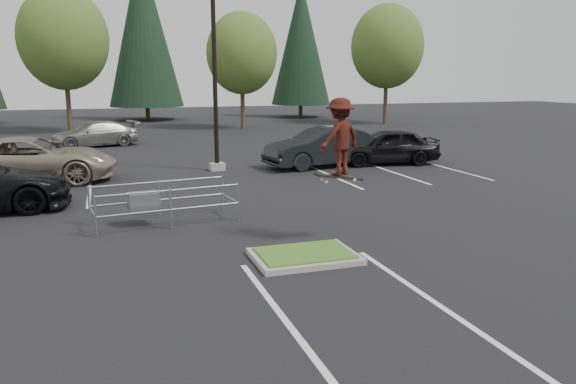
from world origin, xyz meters
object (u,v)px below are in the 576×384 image
object	(u,v)px
decid_c	(242,56)
decid_d	(387,49)
car_l_tan	(31,160)
car_r_charc	(324,147)
car_r_black	(387,146)
light_pole	(214,58)
cart_corral	(149,200)
decid_b	(63,42)
skateboarder	(339,137)
conif_c	(301,42)
car_far_silver	(96,134)
conif_b	(143,28)

from	to	relation	value
decid_c	decid_d	world-z (taller)	decid_d
car_l_tan	car_r_charc	distance (m)	11.56
car_r_charc	car_r_black	xyz separation A→B (m)	(2.94, -0.20, -0.06)
light_pole	car_l_tan	distance (m)	7.94
light_pole	car_l_tan	xyz separation A→B (m)	(-7.00, -0.50, -3.72)
cart_corral	car_l_tan	distance (m)	8.36
decid_b	decid_c	world-z (taller)	decid_b
skateboarder	car_l_tan	xyz separation A→B (m)	(-7.70, 10.50, -1.65)
decid_b	skateboarder	distance (m)	30.61
decid_c	conif_c	size ratio (longest dim) A/B	0.67
car_r_charc	car_far_silver	distance (m)	14.06
light_pole	decid_d	xyz separation A→B (m)	(17.49, 18.33, 1.35)
decid_b	car_r_charc	bearing A→B (deg)	-59.82
light_pole	car_r_charc	distance (m)	5.90
cart_corral	car_r_charc	world-z (taller)	car_r_charc
car_r_charc	car_far_silver	world-z (taller)	car_r_charc
cart_corral	decid_b	bearing A→B (deg)	89.37
car_far_silver	decid_d	bearing A→B (deg)	96.05
decid_d	conif_c	distance (m)	10.04
cart_corral	car_far_silver	xyz separation A→B (m)	(-1.38, 18.05, 0.02)
decid_c	car_r_black	world-z (taller)	decid_c
decid_b	conif_c	xyz separation A→B (m)	(20.01, 8.97, 0.80)
decid_b	car_far_silver	size ratio (longest dim) A/B	2.04
conif_c	skateboarder	world-z (taller)	conif_c
car_l_tan	car_r_black	distance (m)	14.50
car_r_charc	car_r_black	bearing A→B (deg)	77.89
decid_b	light_pole	bearing A→B (deg)	-70.65
decid_d	skateboarder	world-z (taller)	decid_d
decid_c	car_far_silver	xyz separation A→B (m)	(-10.29, -7.83, -4.57)
conif_b	car_r_black	world-z (taller)	conif_b
car_l_tan	car_r_black	size ratio (longest dim) A/B	1.30
conif_b	skateboarder	distance (m)	39.88
light_pole	conif_b	world-z (taller)	conif_b
decid_d	car_r_black	xyz separation A→B (m)	(-9.99, -19.03, -5.13)
decid_d	cart_corral	xyz separation A→B (m)	(-20.91, -26.39, -5.25)
decid_d	car_r_charc	bearing A→B (deg)	-124.48
decid_c	conif_b	world-z (taller)	conif_b
conif_b	car_r_black	size ratio (longest dim) A/B	3.14
conif_b	car_r_black	bearing A→B (deg)	-74.68
cart_corral	car_r_black	size ratio (longest dim) A/B	0.84
decid_d	cart_corral	bearing A→B (deg)	-128.39
light_pole	conif_c	distance (m)	30.72
conif_b	cart_corral	distance (m)	37.37
conif_b	car_r_charc	xyz separation A→B (m)	(5.06, -29.00, -7.00)
skateboarder	car_r_charc	bearing A→B (deg)	-132.64
car_r_charc	decid_b	bearing A→B (deg)	-158.12
cart_corral	car_r_charc	distance (m)	10.99
decid_d	conif_c	bearing A→B (deg)	113.53
car_r_charc	car_l_tan	bearing A→B (deg)	-98.30
skateboarder	car_l_tan	size ratio (longest dim) A/B	0.32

